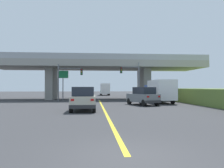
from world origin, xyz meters
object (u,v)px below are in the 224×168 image
at_px(box_truck, 160,91).
at_px(traffic_signal_farside, 67,77).
at_px(traffic_signal_nearside, 133,76).
at_px(suv_crossing, 143,96).
at_px(semi_truck_distant, 105,89).
at_px(highway_sign, 63,78).
at_px(suv_lead, 84,99).

distance_m(box_truck, traffic_signal_farside, 13.38).
bearing_deg(traffic_signal_nearside, box_truck, -63.51).
height_order(suv_crossing, semi_truck_distant, semi_truck_distant).
relative_size(box_truck, traffic_signal_nearside, 1.23).
bearing_deg(traffic_signal_farside, suv_crossing, -41.29).
height_order(suv_crossing, traffic_signal_farside, traffic_signal_farside).
bearing_deg(semi_truck_distant, suv_crossing, -85.63).
relative_size(box_truck, highway_sign, 1.51).
distance_m(suv_crossing, highway_sign, 14.59).
height_order(suv_lead, suv_crossing, same).
xyz_separation_m(suv_lead, semi_truck_distant, (3.88, 38.37, 0.57)).
bearing_deg(semi_truck_distant, highway_sign, -108.55).
bearing_deg(suv_lead, traffic_signal_nearside, 64.22).
relative_size(suv_crossing, highway_sign, 1.01).
height_order(box_truck, traffic_signal_nearside, traffic_signal_nearside).
bearing_deg(semi_truck_distant, box_truck, -79.31).
bearing_deg(suv_crossing, highway_sign, 116.62).
distance_m(suv_lead, suv_crossing, 8.34).
xyz_separation_m(traffic_signal_nearside, traffic_signal_farside, (-9.83, -0.58, -0.19)).
bearing_deg(highway_sign, suv_crossing, -44.73).
height_order(suv_crossing, box_truck, box_truck).
bearing_deg(traffic_signal_nearside, traffic_signal_farside, -176.65).
relative_size(suv_crossing, box_truck, 0.66).
distance_m(suv_lead, traffic_signal_farside, 14.14).
relative_size(suv_lead, semi_truck_distant, 0.71).
distance_m(highway_sign, semi_truck_distant, 24.24).
distance_m(suv_lead, traffic_signal_nearside, 15.96).
height_order(highway_sign, semi_truck_distant, highway_sign).
bearing_deg(box_truck, traffic_signal_farside, 159.65).
bearing_deg(suv_lead, suv_crossing, 39.85).
bearing_deg(suv_crossing, traffic_signal_farside, 120.06).
relative_size(suv_crossing, traffic_signal_farside, 0.89).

